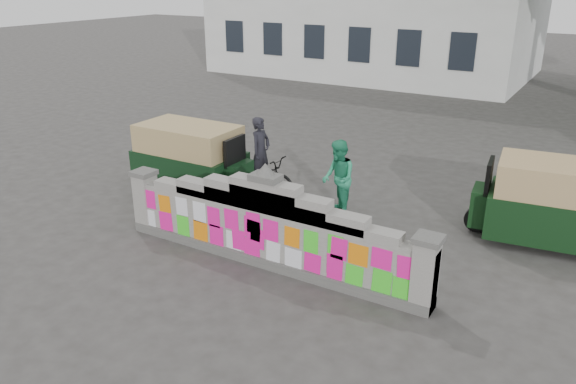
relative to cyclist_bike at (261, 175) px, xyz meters
name	(u,v)px	position (x,y,z in m)	size (l,w,h in m)	color
ground	(267,264)	(2.09, -2.97, -0.50)	(100.00, 100.00, 0.00)	#383533
parapet_wall	(266,228)	(2.09, -2.98, 0.25)	(6.48, 0.44, 2.01)	#4C4C49
cyclist_bike	(261,175)	(0.00, 0.00, 0.00)	(0.66, 1.91, 1.00)	black
cyclist_rider	(261,161)	(0.00, 0.00, 0.35)	(0.62, 0.41, 1.70)	black
pedestrian	(338,178)	(2.18, -0.17, 0.37)	(0.84, 0.66, 1.74)	#2BA171
rickshaw_left	(192,158)	(-1.53, -0.76, 0.39)	(3.10, 1.47, 1.71)	black
rickshaw_right	(555,203)	(6.54, 0.71, 0.39)	(3.17, 1.75, 1.71)	black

